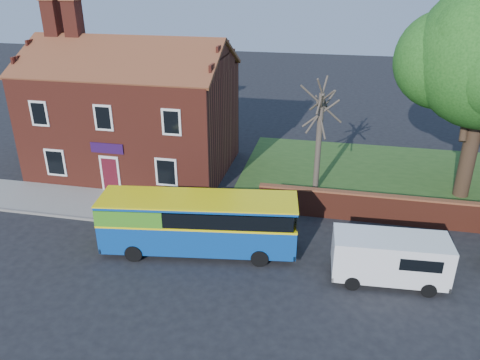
# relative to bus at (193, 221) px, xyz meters

# --- Properties ---
(ground) EXTENTS (120.00, 120.00, 0.00)m
(ground) POSITION_rel_bus_xyz_m (0.36, -2.41, -1.56)
(ground) COLOR black
(ground) RESTS_ON ground
(pavement) EXTENTS (18.00, 3.50, 0.12)m
(pavement) POSITION_rel_bus_xyz_m (-6.64, 3.34, -1.50)
(pavement) COLOR gray
(pavement) RESTS_ON ground
(kerb) EXTENTS (18.00, 0.15, 0.14)m
(kerb) POSITION_rel_bus_xyz_m (-6.64, 1.59, -1.49)
(kerb) COLOR slate
(kerb) RESTS_ON ground
(grass_strip) EXTENTS (26.00, 12.00, 0.04)m
(grass_strip) POSITION_rel_bus_xyz_m (13.36, 10.59, -1.54)
(grass_strip) COLOR #426B28
(grass_strip) RESTS_ON ground
(shop_building) EXTENTS (12.30, 8.13, 10.50)m
(shop_building) POSITION_rel_bus_xyz_m (-6.66, 9.09, 1.85)
(shop_building) COLOR maroon
(shop_building) RESTS_ON ground
(boundary_wall) EXTENTS (22.00, 0.38, 1.60)m
(boundary_wall) POSITION_rel_bus_xyz_m (13.36, 4.59, -0.75)
(boundary_wall) COLOR maroon
(boundary_wall) RESTS_ON ground
(bus) EXTENTS (9.22, 3.52, 2.75)m
(bus) POSITION_rel_bus_xyz_m (0.00, 0.00, 0.00)
(bus) COLOR #0E459C
(bus) RESTS_ON ground
(van_near) EXTENTS (4.85, 2.20, 2.08)m
(van_near) POSITION_rel_bus_xyz_m (8.80, -0.51, -0.40)
(van_near) COLOR white
(van_near) RESTS_ON ground
(bare_tree) EXTENTS (2.42, 2.88, 6.45)m
(bare_tree) POSITION_rel_bus_xyz_m (5.22, 7.96, 1.74)
(bare_tree) COLOR #4C4238
(bare_tree) RESTS_ON ground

